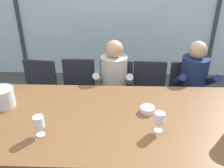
% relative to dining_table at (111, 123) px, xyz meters
% --- Properties ---
extents(ground, '(14.00, 14.00, 0.00)m').
position_rel_dining_table_xyz_m(ground, '(0.00, 1.00, -0.71)').
color(ground, '#4C4742').
extents(window_glass_panel, '(7.62, 0.03, 2.60)m').
position_rel_dining_table_xyz_m(window_glass_panel, '(0.00, 2.55, 0.59)').
color(window_glass_panel, silver).
rests_on(window_glass_panel, ground).
extents(window_mullion_left, '(0.06, 0.06, 2.60)m').
position_rel_dining_table_xyz_m(window_mullion_left, '(-1.72, 2.53, 0.59)').
color(window_mullion_left, '#38383D').
rests_on(window_mullion_left, ground).
extents(window_mullion_right, '(0.06, 0.06, 2.60)m').
position_rel_dining_table_xyz_m(window_mullion_right, '(1.72, 2.53, 0.59)').
color(window_mullion_right, '#38383D').
rests_on(window_mullion_right, ground).
extents(hillside_vineyard, '(13.62, 2.40, 1.44)m').
position_rel_dining_table_xyz_m(hillside_vineyard, '(0.00, 5.79, 0.01)').
color(hillside_vineyard, '#568942').
rests_on(hillside_vineyard, ground).
extents(dining_table, '(2.42, 1.19, 0.77)m').
position_rel_dining_table_xyz_m(dining_table, '(0.00, 0.00, 0.00)').
color(dining_table, brown).
rests_on(dining_table, ground).
extents(chair_near_curtain, '(0.50, 0.50, 0.86)m').
position_rel_dining_table_xyz_m(chair_near_curtain, '(-0.98, 0.98, -0.21)').
color(chair_near_curtain, '#232328').
rests_on(chair_near_curtain, ground).
extents(chair_left_of_center, '(0.45, 0.45, 0.86)m').
position_rel_dining_table_xyz_m(chair_left_of_center, '(-0.47, 1.03, -0.21)').
color(chair_left_of_center, '#232328').
rests_on(chair_left_of_center, ground).
extents(chair_center, '(0.49, 0.49, 0.86)m').
position_rel_dining_table_xyz_m(chair_center, '(0.02, 0.99, -0.21)').
color(chair_center, '#232328').
rests_on(chair_center, ground).
extents(chair_right_of_center, '(0.46, 0.46, 0.86)m').
position_rel_dining_table_xyz_m(chair_right_of_center, '(0.46, 0.98, -0.21)').
color(chair_right_of_center, '#232328').
rests_on(chair_right_of_center, ground).
extents(chair_near_window_right, '(0.48, 0.48, 0.86)m').
position_rel_dining_table_xyz_m(chair_near_window_right, '(0.94, 0.98, -0.21)').
color(chair_near_window_right, '#232328').
rests_on(chair_near_window_right, ground).
extents(person_beige_jumper, '(0.47, 0.62, 1.18)m').
position_rel_dining_table_xyz_m(person_beige_jumper, '(0.00, 0.87, -0.04)').
color(person_beige_jumper, '#B7AD9E').
rests_on(person_beige_jumper, ground).
extents(person_navy_polo, '(0.47, 0.62, 1.18)m').
position_rel_dining_table_xyz_m(person_navy_polo, '(0.97, 0.87, -0.04)').
color(person_navy_polo, '#192347').
rests_on(person_navy_polo, ground).
extents(ice_bucket_primary, '(0.23, 0.23, 0.19)m').
position_rel_dining_table_xyz_m(ice_bucket_primary, '(-1.02, 0.15, 0.16)').
color(ice_bucket_primary, '#B7B7BC').
rests_on(ice_bucket_primary, dining_table).
extents(tasting_bowl, '(0.13, 0.13, 0.05)m').
position_rel_dining_table_xyz_m(tasting_bowl, '(0.33, 0.10, 0.09)').
color(tasting_bowl, silver).
rests_on(tasting_bowl, dining_table).
extents(wine_glass_by_left_taster, '(0.08, 0.08, 0.17)m').
position_rel_dining_table_xyz_m(wine_glass_by_left_taster, '(0.40, -0.17, 0.18)').
color(wine_glass_by_left_taster, silver).
rests_on(wine_glass_by_left_taster, dining_table).
extents(wine_glass_near_bucket, '(0.08, 0.08, 0.17)m').
position_rel_dining_table_xyz_m(wine_glass_near_bucket, '(-0.55, -0.26, 0.19)').
color(wine_glass_near_bucket, silver).
rests_on(wine_glass_near_bucket, dining_table).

